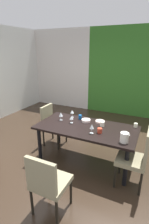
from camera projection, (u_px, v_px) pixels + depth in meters
name	position (u px, v px, depth m)	size (l,w,h in m)	color
ground_plane	(58.00, 151.00, 3.81)	(5.47, 6.03, 0.02)	#302319
back_panel_interior	(61.00, 69.00, 6.51)	(2.28, 0.10, 2.77)	silver
garden_window_panel	(138.00, 73.00, 5.39)	(3.19, 0.10, 2.77)	#316D24
dining_table	(86.00, 131.00, 3.28)	(1.85, 0.92, 0.73)	black
chair_head_near	(48.00, 182.00, 2.19)	(0.44, 0.44, 0.91)	gray
chair_right_near	(137.00, 156.00, 2.67)	(0.44, 0.44, 1.00)	gray
chair_left_far	(52.00, 123.00, 3.96)	(0.45, 0.44, 0.91)	gray
wine_glass_front	(71.00, 118.00, 3.38)	(0.07, 0.07, 0.15)	silver
wine_glass_rear	(92.00, 127.00, 2.95)	(0.07, 0.07, 0.17)	silver
wine_glass_corner	(61.00, 115.00, 3.51)	(0.08, 0.08, 0.17)	silver
wine_glass_south	(72.00, 112.00, 3.66)	(0.08, 0.08, 0.16)	silver
serving_bowl_near_window	(100.00, 122.00, 3.43)	(0.18, 0.18, 0.04)	beige
serving_bowl_left	(86.00, 120.00, 3.47)	(0.18, 0.18, 0.05)	white
cup_west	(80.00, 117.00, 3.60)	(0.07, 0.07, 0.09)	#144D8C
cup_right	(100.00, 130.00, 3.00)	(0.08, 0.08, 0.09)	#BE3A25
cup_center	(136.00, 125.00, 3.22)	(0.07, 0.07, 0.08)	beige
cup_north	(102.00, 124.00, 3.26)	(0.08, 0.08, 0.09)	white
pitcher_east	(124.00, 137.00, 2.68)	(0.15, 0.13, 0.16)	white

